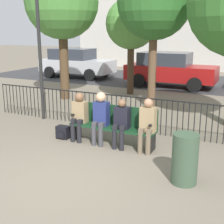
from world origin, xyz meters
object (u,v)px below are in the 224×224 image
(seated_person_2, at_px, (121,121))
(trash_bin, at_px, (185,159))
(seated_person_1, at_px, (100,115))
(lamp_post, at_px, (39,32))
(tree_1, at_px, (62,3))
(parked_car_0, at_px, (76,62))
(parked_car_2, at_px, (169,69))
(seated_person_0, at_px, (79,114))
(tree_0, at_px, (131,24))
(backpack, at_px, (63,132))
(seated_person_3, at_px, (147,123))
(tree_2, at_px, (154,3))
(park_bench, at_px, (114,123))

(seated_person_2, xyz_separation_m, trash_bin, (1.71, -1.10, -0.18))
(seated_person_1, bearing_deg, lamp_post, 155.94)
(tree_1, relative_size, parked_car_0, 1.19)
(seated_person_1, xyz_separation_m, parked_car_2, (-0.70, 8.32, 0.13))
(trash_bin, bearing_deg, seated_person_0, 158.72)
(tree_0, bearing_deg, tree_1, -133.59)
(backpack, distance_m, parked_car_0, 10.56)
(seated_person_2, distance_m, lamp_post, 3.86)
(seated_person_0, bearing_deg, seated_person_2, -0.19)
(seated_person_3, height_order, tree_0, tree_0)
(tree_0, distance_m, tree_1, 2.91)
(seated_person_1, xyz_separation_m, tree_2, (-0.11, 4.00, 2.77))
(park_bench, distance_m, lamp_post, 3.68)
(seated_person_0, xyz_separation_m, lamp_post, (-2.01, 1.16, 1.90))
(seated_person_2, height_order, backpack, seated_person_2)
(backpack, bearing_deg, tree_0, 96.43)
(tree_0, bearing_deg, seated_person_0, -79.31)
(parked_car_0, distance_m, trash_bin, 13.27)
(seated_person_2, bearing_deg, seated_person_3, 0.42)
(parked_car_0, bearing_deg, tree_0, -33.61)
(seated_person_1, distance_m, parked_car_0, 11.02)
(seated_person_3, xyz_separation_m, lamp_post, (-3.74, 1.16, 1.90))
(seated_person_3, relative_size, trash_bin, 1.33)
(park_bench, relative_size, parked_car_2, 0.50)
(lamp_post, bearing_deg, backpack, -38.34)
(seated_person_0, distance_m, parked_car_2, 8.33)
(seated_person_3, distance_m, tree_1, 6.83)
(park_bench, bearing_deg, trash_bin, -32.06)
(tree_1, bearing_deg, seated_person_3, -39.08)
(backpack, relative_size, parked_car_2, 0.08)
(park_bench, bearing_deg, parked_car_2, 96.81)
(seated_person_1, bearing_deg, park_bench, 25.02)
(tree_1, bearing_deg, parked_car_2, 56.49)
(park_bench, relative_size, trash_bin, 2.30)
(seated_person_3, relative_size, parked_car_2, 0.29)
(lamp_post, distance_m, parked_car_2, 7.61)
(park_bench, bearing_deg, backpack, -170.76)
(tree_1, height_order, parked_car_0, tree_1)
(seated_person_2, relative_size, trash_bin, 1.25)
(seated_person_0, bearing_deg, seated_person_1, 0.31)
(park_bench, distance_m, seated_person_3, 0.90)
(tree_1, bearing_deg, seated_person_1, -46.92)
(seated_person_2, xyz_separation_m, tree_0, (-2.23, 5.93, 2.22))
(tree_1, distance_m, trash_bin, 8.33)
(seated_person_0, xyz_separation_m, tree_2, (0.47, 4.00, 2.81))
(tree_1, relative_size, trash_bin, 5.52)
(tree_0, bearing_deg, backpack, -83.57)
(tree_1, xyz_separation_m, tree_2, (3.53, 0.11, -0.12))
(lamp_post, relative_size, trash_bin, 4.33)
(seated_person_0, xyz_separation_m, tree_0, (-1.12, 5.93, 2.18))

